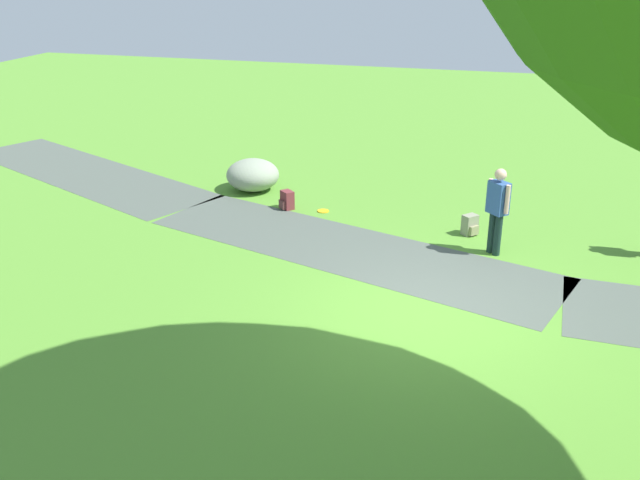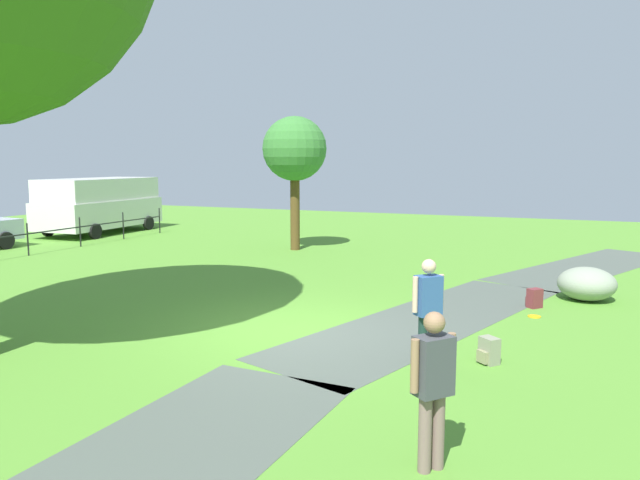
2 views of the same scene
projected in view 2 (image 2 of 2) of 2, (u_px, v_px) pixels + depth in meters
name	position (u px, v px, depth m)	size (l,w,h in m)	color
ground_plane	(290.00, 331.00, 10.54)	(48.00, 48.00, 0.00)	#528B2D
footpath_segment_mid	(430.00, 319.00, 11.36)	(8.27, 4.45, 0.01)	#4A544B
footpath_segment_far	(587.00, 267.00, 17.02)	(8.16, 5.28, 0.01)	#4A544B
young_tree_near_path	(295.00, 150.00, 19.85)	(2.16, 2.16, 4.51)	brown
lawn_boulder	(587.00, 284.00, 12.89)	(1.66, 1.66, 0.73)	gray
woman_with_handbag	(433.00, 380.00, 5.70)	(0.43, 0.41, 1.59)	#7B615B
man_near_boulder	(428.00, 305.00, 8.63)	(0.43, 0.42, 1.61)	#172F2A
backpack_by_boulder	(534.00, 298.00, 12.24)	(0.35, 0.35, 0.40)	maroon
spare_backpack_on_lawn	(489.00, 351.00, 8.85)	(0.35, 0.35, 0.40)	gray
frisbee_on_grass	(534.00, 316.00, 11.52)	(0.25, 0.25, 0.02)	gold
delivery_van	(99.00, 203.00, 24.86)	(5.49, 2.71, 2.30)	silver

